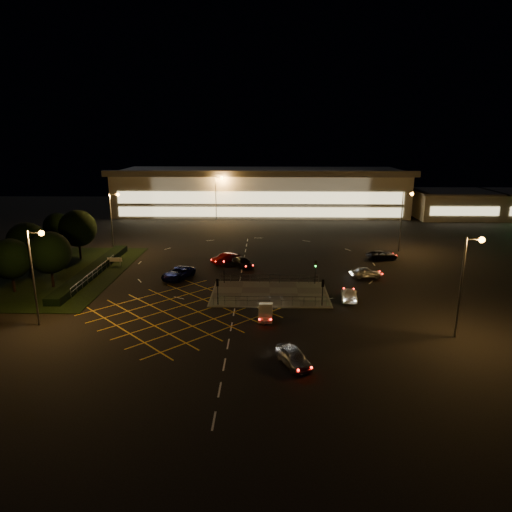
{
  "coord_description": "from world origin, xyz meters",
  "views": [
    {
      "loc": [
        1.55,
        -55.38,
        19.07
      ],
      "look_at": [
        0.05,
        8.9,
        2.0
      ],
      "focal_mm": 32.0,
      "sensor_mm": 36.0,
      "label": 1
    }
  ],
  "objects_px": {
    "car_east_grey": "(382,255)",
    "car_approach_white": "(349,294)",
    "car_near_silver": "(294,357)",
    "signal_sw": "(218,286)",
    "car_right_silver": "(366,273)",
    "signal_nw": "(224,267)",
    "car_circ_red": "(225,258)",
    "signal_se": "(323,287)",
    "signal_ne": "(315,267)",
    "car_far_dkgrey": "(243,262)",
    "car_left_blue": "(178,273)",
    "car_queue_white": "(266,312)"
  },
  "relations": [
    {
      "from": "car_right_silver",
      "to": "car_east_grey",
      "type": "bearing_deg",
      "value": -28.2
    },
    {
      "from": "car_approach_white",
      "to": "signal_nw",
      "type": "bearing_deg",
      "value": -12.32
    },
    {
      "from": "car_circ_red",
      "to": "car_approach_white",
      "type": "bearing_deg",
      "value": 8.48
    },
    {
      "from": "signal_se",
      "to": "signal_nw",
      "type": "xyz_separation_m",
      "value": [
        -12.0,
        7.99,
        0.0
      ]
    },
    {
      "from": "car_left_blue",
      "to": "car_circ_red",
      "type": "relative_size",
      "value": 1.25
    },
    {
      "from": "car_circ_red",
      "to": "signal_sw",
      "type": "bearing_deg",
      "value": -34.77
    },
    {
      "from": "signal_sw",
      "to": "car_right_silver",
      "type": "distance_m",
      "value": 22.4
    },
    {
      "from": "car_queue_white",
      "to": "signal_se",
      "type": "bearing_deg",
      "value": 30.28
    },
    {
      "from": "signal_se",
      "to": "car_queue_white",
      "type": "bearing_deg",
      "value": 28.76
    },
    {
      "from": "car_left_blue",
      "to": "car_right_silver",
      "type": "relative_size",
      "value": 1.33
    },
    {
      "from": "car_near_silver",
      "to": "car_right_silver",
      "type": "bearing_deg",
      "value": 42.78
    },
    {
      "from": "car_near_silver",
      "to": "car_circ_red",
      "type": "xyz_separation_m",
      "value": [
        -8.69,
        32.1,
        -0.03
      ]
    },
    {
      "from": "car_far_dkgrey",
      "to": "signal_sw",
      "type": "bearing_deg",
      "value": -127.88
    },
    {
      "from": "car_left_blue",
      "to": "car_right_silver",
      "type": "bearing_deg",
      "value": 26.65
    },
    {
      "from": "signal_sw",
      "to": "signal_ne",
      "type": "distance_m",
      "value": 14.41
    },
    {
      "from": "signal_se",
      "to": "signal_ne",
      "type": "bearing_deg",
      "value": -90.0
    },
    {
      "from": "signal_sw",
      "to": "signal_nw",
      "type": "bearing_deg",
      "value": -90.0
    },
    {
      "from": "signal_sw",
      "to": "signal_se",
      "type": "height_order",
      "value": "same"
    },
    {
      "from": "signal_nw",
      "to": "car_right_silver",
      "type": "distance_m",
      "value": 19.68
    },
    {
      "from": "signal_nw",
      "to": "car_queue_white",
      "type": "xyz_separation_m",
      "value": [
        5.53,
        -11.54,
        -1.67
      ]
    },
    {
      "from": "signal_se",
      "to": "car_approach_white",
      "type": "relative_size",
      "value": 0.69
    },
    {
      "from": "car_queue_white",
      "to": "car_far_dkgrey",
      "type": "xyz_separation_m",
      "value": [
        -3.48,
        19.59,
        -0.0
      ]
    },
    {
      "from": "signal_nw",
      "to": "car_near_silver",
      "type": "xyz_separation_m",
      "value": [
        7.95,
        -21.91,
        -1.61
      ]
    },
    {
      "from": "signal_sw",
      "to": "car_circ_red",
      "type": "distance_m",
      "value": 18.27
    },
    {
      "from": "car_circ_red",
      "to": "car_near_silver",
      "type": "bearing_deg",
      "value": -21.96
    },
    {
      "from": "car_far_dkgrey",
      "to": "car_right_silver",
      "type": "relative_size",
      "value": 1.14
    },
    {
      "from": "signal_sw",
      "to": "car_approach_white",
      "type": "relative_size",
      "value": 0.69
    },
    {
      "from": "signal_se",
      "to": "car_far_dkgrey",
      "type": "distance_m",
      "value": 18.96
    },
    {
      "from": "signal_se",
      "to": "car_far_dkgrey",
      "type": "bearing_deg",
      "value": -58.17
    },
    {
      "from": "car_east_grey",
      "to": "car_approach_white",
      "type": "relative_size",
      "value": 1.07
    },
    {
      "from": "signal_sw",
      "to": "car_left_blue",
      "type": "height_order",
      "value": "signal_sw"
    },
    {
      "from": "car_far_dkgrey",
      "to": "car_circ_red",
      "type": "xyz_separation_m",
      "value": [
        -2.78,
        2.14,
        0.04
      ]
    },
    {
      "from": "car_left_blue",
      "to": "car_approach_white",
      "type": "xyz_separation_m",
      "value": [
        22.03,
        -7.91,
        -0.11
      ]
    },
    {
      "from": "signal_nw",
      "to": "car_approach_white",
      "type": "relative_size",
      "value": 0.69
    },
    {
      "from": "car_near_silver",
      "to": "car_circ_red",
      "type": "distance_m",
      "value": 33.26
    },
    {
      "from": "signal_nw",
      "to": "car_far_dkgrey",
      "type": "bearing_deg",
      "value": 75.78
    },
    {
      "from": "car_queue_white",
      "to": "car_far_dkgrey",
      "type": "bearing_deg",
      "value": 101.61
    },
    {
      "from": "car_approach_white",
      "to": "signal_se",
      "type": "bearing_deg",
      "value": 40.9
    },
    {
      "from": "car_right_silver",
      "to": "car_approach_white",
      "type": "bearing_deg",
      "value": 153.46
    },
    {
      "from": "signal_sw",
      "to": "car_left_blue",
      "type": "xyz_separation_m",
      "value": [
        -6.53,
        10.19,
        -1.6
      ]
    },
    {
      "from": "signal_ne",
      "to": "car_left_blue",
      "type": "xyz_separation_m",
      "value": [
        -18.53,
        2.2,
        -1.6
      ]
    },
    {
      "from": "car_queue_white",
      "to": "car_left_blue",
      "type": "relative_size",
      "value": 0.76
    },
    {
      "from": "car_queue_white",
      "to": "car_right_silver",
      "type": "xyz_separation_m",
      "value": [
        13.83,
        14.72,
        0.02
      ]
    },
    {
      "from": "signal_se",
      "to": "signal_sw",
      "type": "bearing_deg",
      "value": 0.0
    },
    {
      "from": "signal_ne",
      "to": "car_far_dkgrey",
      "type": "bearing_deg",
      "value": 141.04
    },
    {
      "from": "car_near_silver",
      "to": "signal_sw",
      "type": "bearing_deg",
      "value": 96.95
    },
    {
      "from": "car_left_blue",
      "to": "signal_se",
      "type": "bearing_deg",
      "value": -4.31
    },
    {
      "from": "car_far_dkgrey",
      "to": "car_right_silver",
      "type": "bearing_deg",
      "value": -46.35
    },
    {
      "from": "car_left_blue",
      "to": "signal_ne",
      "type": "bearing_deg",
      "value": 17.71
    },
    {
      "from": "signal_sw",
      "to": "car_left_blue",
      "type": "distance_m",
      "value": 12.21
    }
  ]
}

